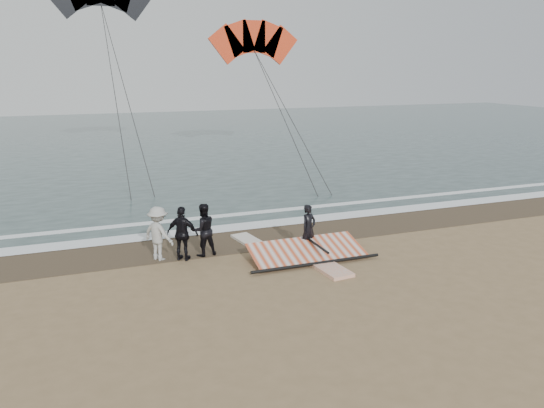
{
  "coord_description": "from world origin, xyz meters",
  "views": [
    {
      "loc": [
        -6.26,
        -12.55,
        5.91
      ],
      "look_at": [
        -0.43,
        3.0,
        1.6
      ],
      "focal_mm": 35.0,
      "sensor_mm": 36.0,
      "label": 1
    }
  ],
  "objects_px": {
    "man_main": "(309,228)",
    "board_cream": "(254,244)",
    "board_white": "(321,263)",
    "sail_rig": "(303,251)"
  },
  "relations": [
    {
      "from": "board_white",
      "to": "board_cream",
      "type": "bearing_deg",
      "value": 113.1
    },
    {
      "from": "man_main",
      "to": "board_white",
      "type": "bearing_deg",
      "value": -119.42
    },
    {
      "from": "man_main",
      "to": "board_cream",
      "type": "relative_size",
      "value": 0.66
    },
    {
      "from": "sail_rig",
      "to": "board_white",
      "type": "bearing_deg",
      "value": -72.02
    },
    {
      "from": "man_main",
      "to": "sail_rig",
      "type": "relative_size",
      "value": 0.37
    },
    {
      "from": "board_white",
      "to": "man_main",
      "type": "bearing_deg",
      "value": 77.72
    },
    {
      "from": "board_white",
      "to": "board_cream",
      "type": "relative_size",
      "value": 1.09
    },
    {
      "from": "board_cream",
      "to": "sail_rig",
      "type": "height_order",
      "value": "sail_rig"
    },
    {
      "from": "man_main",
      "to": "board_cream",
      "type": "bearing_deg",
      "value": 119.09
    },
    {
      "from": "board_white",
      "to": "sail_rig",
      "type": "distance_m",
      "value": 0.85
    }
  ]
}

